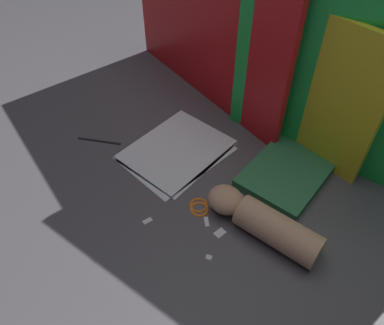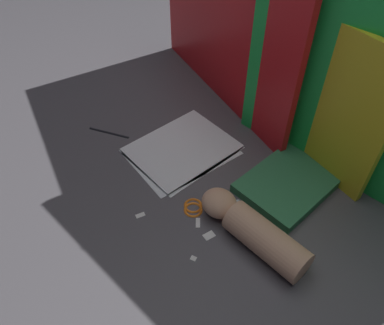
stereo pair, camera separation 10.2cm
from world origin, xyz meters
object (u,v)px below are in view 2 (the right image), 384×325
scissors (202,207)px  book_closed (290,182)px  hand_forearm (253,230)px  paper_stack (182,150)px

scissors → book_closed: bearing=69.9°
hand_forearm → paper_stack: bearing=170.8°
book_closed → scissors: book_closed is taller
paper_stack → scissors: size_ratio=2.12×
scissors → hand_forearm: 0.16m
paper_stack → scissors: bearing=-23.6°
paper_stack → hand_forearm: (0.36, -0.06, 0.04)m
book_closed → scissors: bearing=-110.1°
book_closed → hand_forearm: size_ratio=0.93×
scissors → hand_forearm: hand_forearm is taller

